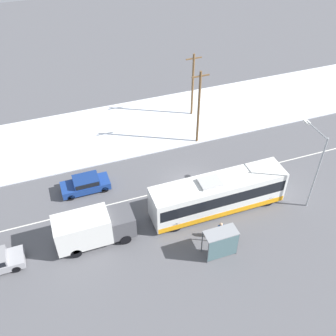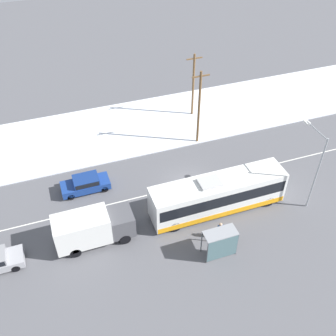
{
  "view_description": "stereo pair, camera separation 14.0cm",
  "coord_description": "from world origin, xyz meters",
  "px_view_note": "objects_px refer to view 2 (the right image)",
  "views": [
    {
      "loc": [
        -10.8,
        -24.53,
        24.98
      ],
      "look_at": [
        -1.51,
        1.41,
        1.4
      ],
      "focal_mm": 42.0,
      "sensor_mm": 36.0,
      "label": 1
    },
    {
      "loc": [
        -10.67,
        -24.58,
        24.98
      ],
      "look_at": [
        -1.51,
        1.41,
        1.4
      ],
      "focal_mm": 42.0,
      "sensor_mm": 36.0,
      "label": 2
    }
  ],
  "objects_px": {
    "streetlamp": "(315,161)",
    "bus_shelter": "(221,242)",
    "city_bus": "(218,195)",
    "pedestrian_at_stop": "(220,229)",
    "utility_pole_roadside": "(199,107)",
    "utility_pole_snowlot": "(193,84)",
    "sedan_car": "(86,183)",
    "box_truck": "(92,227)"
  },
  "relations": [
    {
      "from": "sedan_car",
      "to": "pedestrian_at_stop",
      "type": "distance_m",
      "value": 12.9
    },
    {
      "from": "streetlamp",
      "to": "utility_pole_snowlot",
      "type": "xyz_separation_m",
      "value": [
        -3.94,
        16.42,
        -0.8
      ]
    },
    {
      "from": "bus_shelter",
      "to": "streetlamp",
      "type": "distance_m",
      "value": 10.35
    },
    {
      "from": "box_truck",
      "to": "utility_pole_roadside",
      "type": "distance_m",
      "value": 16.27
    },
    {
      "from": "pedestrian_at_stop",
      "to": "utility_pole_snowlot",
      "type": "bearing_deg",
      "value": 74.88
    },
    {
      "from": "bus_shelter",
      "to": "streetlamp",
      "type": "relative_size",
      "value": 0.35
    },
    {
      "from": "utility_pole_snowlot",
      "to": "pedestrian_at_stop",
      "type": "bearing_deg",
      "value": -105.12
    },
    {
      "from": "city_bus",
      "to": "sedan_car",
      "type": "xyz_separation_m",
      "value": [
        -10.24,
        6.13,
        -0.91
      ]
    },
    {
      "from": "bus_shelter",
      "to": "streetlamp",
      "type": "xyz_separation_m",
      "value": [
        9.46,
        2.92,
        3.03
      ]
    },
    {
      "from": "utility_pole_snowlot",
      "to": "streetlamp",
      "type": "bearing_deg",
      "value": -76.51
    },
    {
      "from": "pedestrian_at_stop",
      "to": "utility_pole_roadside",
      "type": "xyz_separation_m",
      "value": [
        3.29,
        12.56,
        3.23
      ]
    },
    {
      "from": "streetlamp",
      "to": "utility_pole_snowlot",
      "type": "height_order",
      "value": "utility_pole_snowlot"
    },
    {
      "from": "utility_pole_snowlot",
      "to": "sedan_car",
      "type": "bearing_deg",
      "value": -148.35
    },
    {
      "from": "city_bus",
      "to": "box_truck",
      "type": "distance_m",
      "value": 10.74
    },
    {
      "from": "streetlamp",
      "to": "utility_pole_roadside",
      "type": "height_order",
      "value": "utility_pole_roadside"
    },
    {
      "from": "city_bus",
      "to": "bus_shelter",
      "type": "bearing_deg",
      "value": -111.95
    },
    {
      "from": "utility_pole_roadside",
      "to": "streetlamp",
      "type": "bearing_deg",
      "value": -64.32
    },
    {
      "from": "pedestrian_at_stop",
      "to": "streetlamp",
      "type": "height_order",
      "value": "streetlamp"
    },
    {
      "from": "streetlamp",
      "to": "utility_pole_roadside",
      "type": "bearing_deg",
      "value": 115.68
    },
    {
      "from": "bus_shelter",
      "to": "utility_pole_snowlot",
      "type": "relative_size",
      "value": 0.34
    },
    {
      "from": "city_bus",
      "to": "sedan_car",
      "type": "height_order",
      "value": "city_bus"
    },
    {
      "from": "utility_pole_roadside",
      "to": "utility_pole_snowlot",
      "type": "bearing_deg",
      "value": 73.82
    },
    {
      "from": "box_truck",
      "to": "utility_pole_snowlot",
      "type": "height_order",
      "value": "utility_pole_snowlot"
    },
    {
      "from": "sedan_car",
      "to": "utility_pole_snowlot",
      "type": "relative_size",
      "value": 0.59
    },
    {
      "from": "city_bus",
      "to": "utility_pole_snowlot",
      "type": "height_order",
      "value": "utility_pole_snowlot"
    },
    {
      "from": "streetlamp",
      "to": "bus_shelter",
      "type": "bearing_deg",
      "value": -162.86
    },
    {
      "from": "utility_pole_roadside",
      "to": "utility_pole_snowlot",
      "type": "xyz_separation_m",
      "value": [
        1.49,
        5.13,
        -0.36
      ]
    },
    {
      "from": "city_bus",
      "to": "streetlamp",
      "type": "xyz_separation_m",
      "value": [
        7.59,
        -1.73,
        3.0
      ]
    },
    {
      "from": "sedan_car",
      "to": "pedestrian_at_stop",
      "type": "xyz_separation_m",
      "value": [
        9.11,
        -9.13,
        0.23
      ]
    },
    {
      "from": "bus_shelter",
      "to": "utility_pole_roadside",
      "type": "distance_m",
      "value": 14.99
    },
    {
      "from": "pedestrian_at_stop",
      "to": "city_bus",
      "type": "bearing_deg",
      "value": 69.37
    },
    {
      "from": "pedestrian_at_stop",
      "to": "bus_shelter",
      "type": "height_order",
      "value": "bus_shelter"
    },
    {
      "from": "streetlamp",
      "to": "pedestrian_at_stop",
      "type": "bearing_deg",
      "value": -171.72
    },
    {
      "from": "city_bus",
      "to": "box_truck",
      "type": "xyz_separation_m",
      "value": [
        -10.74,
        0.0,
        -0.09
      ]
    },
    {
      "from": "pedestrian_at_stop",
      "to": "streetlamp",
      "type": "relative_size",
      "value": 0.23
    },
    {
      "from": "sedan_car",
      "to": "streetlamp",
      "type": "xyz_separation_m",
      "value": [
        17.83,
        -7.86,
        3.9
      ]
    },
    {
      "from": "bus_shelter",
      "to": "pedestrian_at_stop",
      "type": "bearing_deg",
      "value": 65.71
    },
    {
      "from": "city_bus",
      "to": "bus_shelter",
      "type": "distance_m",
      "value": 5.01
    },
    {
      "from": "city_bus",
      "to": "utility_pole_roadside",
      "type": "xyz_separation_m",
      "value": [
        2.16,
        9.56,
        2.56
      ]
    },
    {
      "from": "city_bus",
      "to": "pedestrian_at_stop",
      "type": "distance_m",
      "value": 3.27
    },
    {
      "from": "bus_shelter",
      "to": "city_bus",
      "type": "bearing_deg",
      "value": 68.05
    },
    {
      "from": "city_bus",
      "to": "pedestrian_at_stop",
      "type": "xyz_separation_m",
      "value": [
        -1.13,
        -2.99,
        -0.67
      ]
    }
  ]
}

